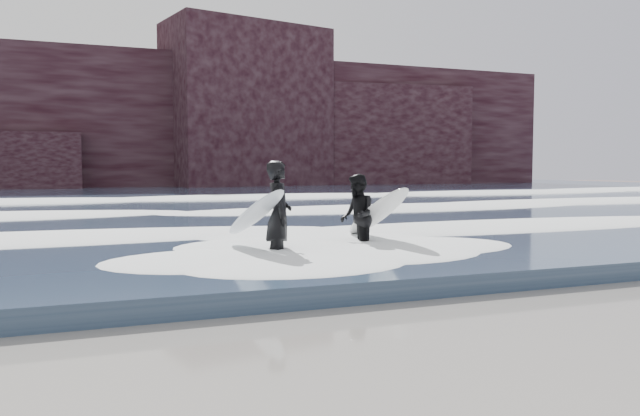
# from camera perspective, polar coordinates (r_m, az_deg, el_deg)

# --- Properties ---
(ground) EXTENTS (120.00, 120.00, 0.00)m
(ground) POSITION_cam_1_polar(r_m,az_deg,el_deg) (5.44, 18.29, -15.04)
(ground) COLOR #76605A
(ground) RESTS_ON ground
(sea) EXTENTS (90.00, 52.00, 0.30)m
(sea) POSITION_cam_1_polar(r_m,az_deg,el_deg) (33.15, -15.55, 0.91)
(sea) COLOR #2C3E55
(sea) RESTS_ON ground
(headland) EXTENTS (70.00, 9.00, 10.00)m
(headland) POSITION_cam_1_polar(r_m,az_deg,el_deg) (50.17, -17.62, 7.34)
(headland) COLOR black
(headland) RESTS_ON ground
(foam_near) EXTENTS (60.00, 3.20, 0.20)m
(foam_near) POSITION_cam_1_polar(r_m,az_deg,el_deg) (13.43, -6.94, -1.95)
(foam_near) COLOR white
(foam_near) RESTS_ON sea
(foam_mid) EXTENTS (60.00, 4.00, 0.24)m
(foam_mid) POSITION_cam_1_polar(r_m,az_deg,el_deg) (20.27, -11.86, -0.02)
(foam_mid) COLOR white
(foam_mid) RESTS_ON sea
(foam_far) EXTENTS (60.00, 4.80, 0.30)m
(foam_far) POSITION_cam_1_polar(r_m,az_deg,el_deg) (29.17, -14.77, 1.14)
(foam_far) COLOR white
(foam_far) RESTS_ON sea
(surfer_left) EXTENTS (1.14, 1.78, 1.84)m
(surfer_left) POSITION_cam_1_polar(r_m,az_deg,el_deg) (10.61, -4.09, -0.61)
(surfer_left) COLOR black
(surfer_left) RESTS_ON ground
(surfer_right) EXTENTS (1.15, 2.17, 1.61)m
(surfer_right) POSITION_cam_1_polar(r_m,az_deg,el_deg) (11.80, 3.77, -0.71)
(surfer_right) COLOR black
(surfer_right) RESTS_ON ground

